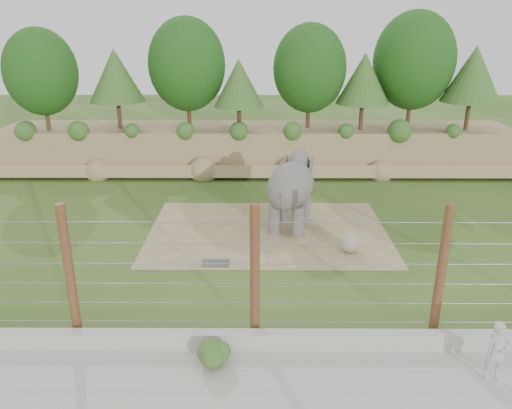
{
  "coord_description": "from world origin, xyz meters",
  "views": [
    {
      "loc": [
        0.09,
        -16.44,
        8.38
      ],
      "look_at": [
        0.0,
        2.0,
        1.6
      ],
      "focal_mm": 35.0,
      "sensor_mm": 36.0,
      "label": 1
    }
  ],
  "objects_px": {
    "stone_ball": "(350,243)",
    "barrier_fence": "(255,274)",
    "zookeeper": "(497,352)",
    "elephant": "(291,194)"
  },
  "relations": [
    {
      "from": "barrier_fence",
      "to": "elephant",
      "type": "bearing_deg",
      "value": 79.62
    },
    {
      "from": "barrier_fence",
      "to": "zookeeper",
      "type": "relative_size",
      "value": 12.63
    },
    {
      "from": "elephant",
      "to": "zookeeper",
      "type": "bearing_deg",
      "value": -49.01
    },
    {
      "from": "elephant",
      "to": "barrier_fence",
      "type": "height_order",
      "value": "barrier_fence"
    },
    {
      "from": "zookeeper",
      "to": "stone_ball",
      "type": "bearing_deg",
      "value": 100.33
    },
    {
      "from": "stone_ball",
      "to": "barrier_fence",
      "type": "bearing_deg",
      "value": -123.2
    },
    {
      "from": "stone_ball",
      "to": "zookeeper",
      "type": "bearing_deg",
      "value": -72.35
    },
    {
      "from": "stone_ball",
      "to": "zookeeper",
      "type": "height_order",
      "value": "zookeeper"
    },
    {
      "from": "stone_ball",
      "to": "barrier_fence",
      "type": "relative_size",
      "value": 0.04
    },
    {
      "from": "stone_ball",
      "to": "zookeeper",
      "type": "xyz_separation_m",
      "value": [
        2.31,
        -7.26,
        0.4
      ]
    }
  ]
}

